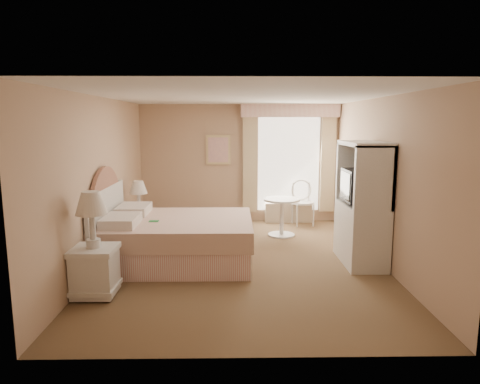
{
  "coord_description": "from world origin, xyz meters",
  "views": [
    {
      "loc": [
        -0.14,
        -6.36,
        2.13
      ],
      "look_at": [
        -0.03,
        0.3,
        1.04
      ],
      "focal_mm": 32.0,
      "sensor_mm": 36.0,
      "label": 1
    }
  ],
  "objects_px": {
    "armoire": "(362,213)",
    "cafe_chair": "(302,199)",
    "bed": "(169,238)",
    "nightstand_far": "(139,218)",
    "round_table": "(282,211)",
    "nightstand_near": "(94,258)"
  },
  "relations": [
    {
      "from": "armoire",
      "to": "cafe_chair",
      "type": "bearing_deg",
      "value": 101.4
    },
    {
      "from": "bed",
      "to": "armoire",
      "type": "distance_m",
      "value": 2.95
    },
    {
      "from": "nightstand_far",
      "to": "armoire",
      "type": "height_order",
      "value": "armoire"
    },
    {
      "from": "round_table",
      "to": "cafe_chair",
      "type": "height_order",
      "value": "cafe_chair"
    },
    {
      "from": "nightstand_far",
      "to": "nightstand_near",
      "type": "bearing_deg",
      "value": -90.0
    },
    {
      "from": "nightstand_near",
      "to": "nightstand_far",
      "type": "bearing_deg",
      "value": 90.0
    },
    {
      "from": "nightstand_far",
      "to": "round_table",
      "type": "relative_size",
      "value": 1.5
    },
    {
      "from": "bed",
      "to": "cafe_chair",
      "type": "xyz_separation_m",
      "value": [
        2.42,
        2.42,
        0.17
      ]
    },
    {
      "from": "nightstand_far",
      "to": "cafe_chair",
      "type": "height_order",
      "value": "nightstand_far"
    },
    {
      "from": "cafe_chair",
      "to": "bed",
      "type": "bearing_deg",
      "value": -143.06
    },
    {
      "from": "bed",
      "to": "round_table",
      "type": "distance_m",
      "value": 2.42
    },
    {
      "from": "nightstand_far",
      "to": "bed",
      "type": "bearing_deg",
      "value": -59.92
    },
    {
      "from": "bed",
      "to": "round_table",
      "type": "bearing_deg",
      "value": 38.65
    },
    {
      "from": "nightstand_near",
      "to": "round_table",
      "type": "xyz_separation_m",
      "value": [
        2.62,
        2.8,
        -0.01
      ]
    },
    {
      "from": "round_table",
      "to": "cafe_chair",
      "type": "bearing_deg",
      "value": 59.64
    },
    {
      "from": "round_table",
      "to": "armoire",
      "type": "bearing_deg",
      "value": -56.84
    },
    {
      "from": "bed",
      "to": "nightstand_far",
      "type": "relative_size",
      "value": 2.13
    },
    {
      "from": "nightstand_near",
      "to": "cafe_chair",
      "type": "height_order",
      "value": "nightstand_near"
    },
    {
      "from": "bed",
      "to": "armoire",
      "type": "xyz_separation_m",
      "value": [
        2.92,
        -0.07,
        0.39
      ]
    },
    {
      "from": "cafe_chair",
      "to": "armoire",
      "type": "relative_size",
      "value": 0.51
    },
    {
      "from": "bed",
      "to": "nightstand_far",
      "type": "bearing_deg",
      "value": 120.08
    },
    {
      "from": "bed",
      "to": "nightstand_near",
      "type": "height_order",
      "value": "bed"
    }
  ]
}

